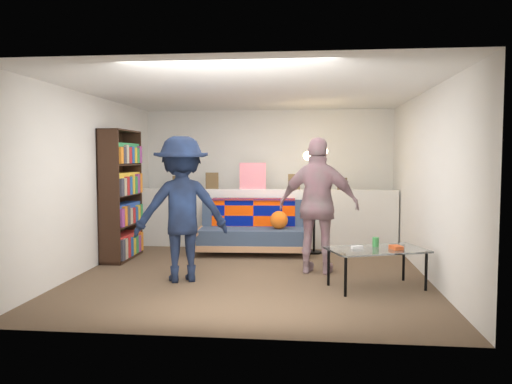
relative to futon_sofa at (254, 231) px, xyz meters
The scene contains 10 objects.
ground 1.33m from the futon_sofa, 84.23° to the right, with size 5.00×5.00×0.00m, color brown.
room_shell 1.55m from the futon_sofa, 80.91° to the right, with size 4.60×5.05×2.45m.
half_wall_ledge 0.56m from the futon_sofa, 76.10° to the left, with size 4.45×0.15×1.00m, color silver.
ledge_decor 0.97m from the futon_sofa, 100.97° to the left, with size 2.97×0.02×0.45m.
futon_sofa is the anchor object (origin of this frame).
bookshelf 2.13m from the futon_sofa, 161.97° to the right, with size 0.32×0.97×1.95m.
coffee_table 2.59m from the futon_sofa, 49.65° to the right, with size 1.26×0.96×0.58m.
floor_lamp 1.34m from the futon_sofa, ahead, with size 0.39×0.33×1.79m.
person_left 2.05m from the futon_sofa, 110.68° to the right, with size 1.16×0.67×1.80m, color black.
person_right 1.70m from the futon_sofa, 51.53° to the right, with size 1.06×0.44×1.81m, color #C68093.
Camera 1 is at (0.73, -6.61, 1.54)m, focal length 35.00 mm.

